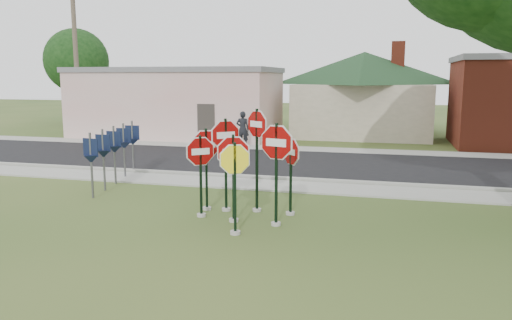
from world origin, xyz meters
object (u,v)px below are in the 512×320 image
(pedestrian, at_px, (243,129))
(utility_pole_near, at_px, (76,54))
(stop_sign_center, at_px, (233,166))
(stop_sign_yellow, at_px, (235,178))
(stop_sign_left, at_px, (201,166))

(pedestrian, bearing_deg, utility_pole_near, -11.64)
(stop_sign_center, height_order, pedestrian, stop_sign_center)
(stop_sign_yellow, bearing_deg, stop_sign_left, 137.26)
(stop_sign_left, xyz_separation_m, pedestrian, (-2.61, 12.75, -0.38))
(stop_sign_left, height_order, pedestrian, stop_sign_left)
(stop_sign_left, bearing_deg, stop_sign_yellow, -42.74)
(utility_pole_near, bearing_deg, stop_sign_left, -46.83)
(utility_pole_near, relative_size, pedestrian, 5.16)
(stop_sign_yellow, xyz_separation_m, stop_sign_left, (-1.31, 1.21, 0.02))
(stop_sign_center, bearing_deg, utility_pole_near, 134.75)
(stop_sign_left, bearing_deg, stop_sign_center, -13.55)
(stop_sign_yellow, height_order, utility_pole_near, utility_pole_near)
(stop_sign_center, xyz_separation_m, stop_sign_left, (-0.97, 0.23, -0.07))
(pedestrian, bearing_deg, stop_sign_yellow, 99.68)
(utility_pole_near, height_order, pedestrian, utility_pole_near)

